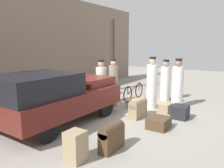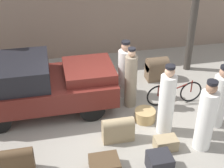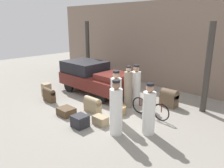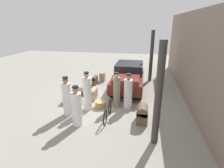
# 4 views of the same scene
# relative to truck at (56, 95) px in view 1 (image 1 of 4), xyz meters

# --- Properties ---
(ground_plane) EXTENTS (30.00, 30.00, 0.00)m
(ground_plane) POSITION_rel_truck_xyz_m (1.68, -0.87, -0.84)
(ground_plane) COLOR gray
(station_building_facade) EXTENTS (16.00, 0.15, 4.50)m
(station_building_facade) POSITION_rel_truck_xyz_m (1.68, 3.21, 1.41)
(station_building_facade) COLOR gray
(station_building_facade) RESTS_ON ground
(canopy_pillar_right) EXTENTS (0.24, 0.24, 3.47)m
(canopy_pillar_right) POSITION_rel_truck_xyz_m (4.94, 1.38, 0.90)
(canopy_pillar_right) COLOR #38332D
(canopy_pillar_right) RESTS_ON ground
(truck) EXTENTS (3.76, 1.80, 1.51)m
(truck) POSITION_rel_truck_xyz_m (0.00, 0.00, 0.00)
(truck) COLOR black
(truck) RESTS_ON ground
(bicycle) EXTENTS (1.63, 0.04, 0.69)m
(bicycle) POSITION_rel_truck_xyz_m (3.70, -0.53, -0.50)
(bicycle) COLOR black
(bicycle) RESTS_ON ground
(wicker_basket) EXTENTS (0.54, 0.54, 0.30)m
(wicker_basket) POSITION_rel_truck_xyz_m (2.67, -1.10, -0.68)
(wicker_basket) COLOR tan
(wicker_basket) RESTS_ON ground
(porter_carrying_trunk) EXTENTS (0.38, 0.38, 1.84)m
(porter_carrying_trunk) POSITION_rel_truck_xyz_m (2.99, -1.63, 0.01)
(porter_carrying_trunk) COLOR white
(porter_carrying_trunk) RESTS_ON ground
(porter_lifting_near_truck) EXTENTS (0.40, 0.40, 1.67)m
(porter_lifting_near_truck) POSITION_rel_truck_xyz_m (4.38, -1.62, -0.07)
(porter_lifting_near_truck) COLOR white
(porter_lifting_near_truck) RESTS_ON ground
(porter_with_bicycle) EXTENTS (0.40, 0.40, 1.71)m
(porter_with_bicycle) POSITION_rel_truck_xyz_m (2.45, 0.22, -0.06)
(porter_with_bicycle) COLOR white
(porter_with_bicycle) RESTS_ON ground
(porter_standing_middle) EXTENTS (0.33, 0.33, 1.74)m
(porter_standing_middle) POSITION_rel_truck_xyz_m (2.47, -0.33, -0.03)
(porter_standing_middle) COLOR gray
(porter_standing_middle) RESTS_ON ground
(conductor_in_dark_uniform) EXTENTS (0.40, 0.40, 1.77)m
(conductor_in_dark_uniform) POSITION_rel_truck_xyz_m (3.65, -2.35, -0.02)
(conductor_in_dark_uniform) COLOR white
(conductor_in_dark_uniform) RESTS_ON ground
(suitcase_tan_flat) EXTENTS (0.68, 0.25, 0.59)m
(suitcase_tan_flat) POSITION_rel_truck_xyz_m (-0.48, -2.25, -0.52)
(suitcase_tan_flat) COLOR #4C3823
(suitcase_tan_flat) RESTS_ON ground
(suitcase_black_upright) EXTENTS (0.50, 0.47, 0.41)m
(suitcase_black_upright) POSITION_rel_truck_xyz_m (2.44, -2.84, -0.63)
(suitcase_black_upright) COLOR #232328
(suitcase_black_upright) RESTS_ON ground
(trunk_large_brown) EXTENTS (0.52, 0.34, 0.30)m
(trunk_large_brown) POSITION_rel_truck_xyz_m (2.81, -2.23, -0.69)
(trunk_large_brown) COLOR #9E8966
(trunk_large_brown) RESTS_ON ground
(suitcase_small_leather) EXTENTS (0.36, 0.35, 0.61)m
(suitcase_small_leather) POSITION_rel_truck_xyz_m (-1.26, -1.92, -0.53)
(suitcase_small_leather) COLOR #9E8966
(suitcase_small_leather) RESTS_ON ground
(trunk_umber_medium) EXTENTS (0.63, 0.52, 0.29)m
(trunk_umber_medium) POSITION_rel_truck_xyz_m (1.30, -2.60, -0.69)
(trunk_umber_medium) COLOR #4C3823
(trunk_umber_medium) RESTS_ON ground
(trunk_barrel_dark) EXTENTS (0.75, 0.29, 0.61)m
(trunk_barrel_dark) POSITION_rel_truck_xyz_m (1.80, -1.70, -0.51)
(trunk_barrel_dark) COLOR #9E8966
(trunk_barrel_dark) RESTS_ON ground
(trunk_wicker_pale) EXTENTS (0.67, 0.46, 0.75)m
(trunk_wicker_pale) POSITION_rel_truck_xyz_m (3.68, 0.92, -0.45)
(trunk_wicker_pale) COLOR brown
(trunk_wicker_pale) RESTS_ON ground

